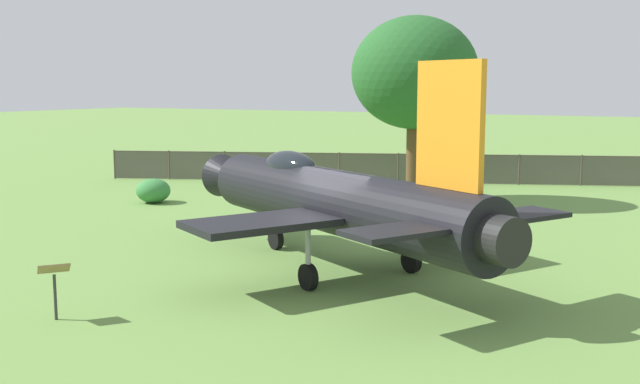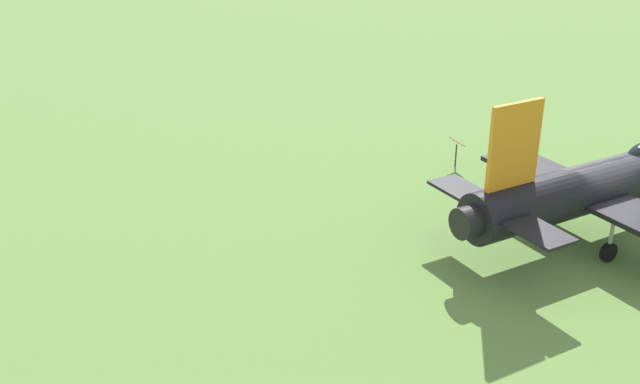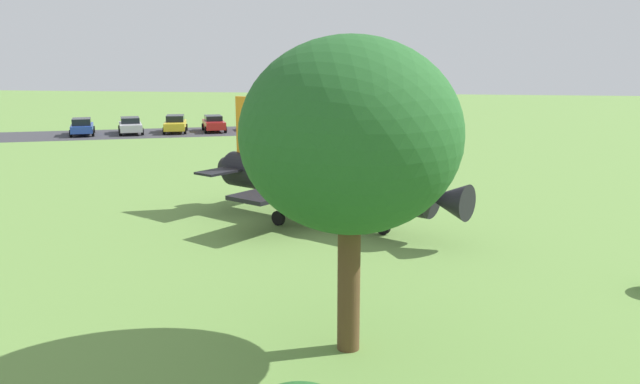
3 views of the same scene
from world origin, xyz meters
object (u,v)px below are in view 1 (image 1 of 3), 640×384
object	(u,v)px
display_jet	(329,198)
shrub_by_tree	(452,184)
shrub_near_fence	(153,191)
info_plaque	(54,277)
shade_tree	(414,73)

from	to	relation	value
display_jet	shrub_by_tree	distance (m)	14.74
display_jet	shrub_near_fence	size ratio (longest dim) A/B	8.74
display_jet	info_plaque	xyz separation A→B (m)	(2.77, 6.19, -0.93)
shrub_near_fence	info_plaque	bearing A→B (deg)	123.60
shrub_by_tree	shade_tree	bearing A→B (deg)	81.76
display_jet	shrub_near_fence	distance (m)	12.66
shrub_by_tree	shrub_near_fence	bearing A→B (deg)	42.34
shrub_near_fence	shrub_by_tree	size ratio (longest dim) A/B	0.76
shade_tree	shrub_near_fence	world-z (taller)	shade_tree
shrub_near_fence	display_jet	bearing A→B (deg)	150.67
shrub_by_tree	info_plaque	distance (m)	20.78
shrub_near_fence	shade_tree	bearing A→B (deg)	-149.84
shade_tree	shrub_near_fence	bearing A→B (deg)	30.16
shrub_by_tree	display_jet	bearing A→B (deg)	96.90
shrub_near_fence	shrub_by_tree	xyz separation A→B (m)	(-9.22, -8.40, -0.11)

